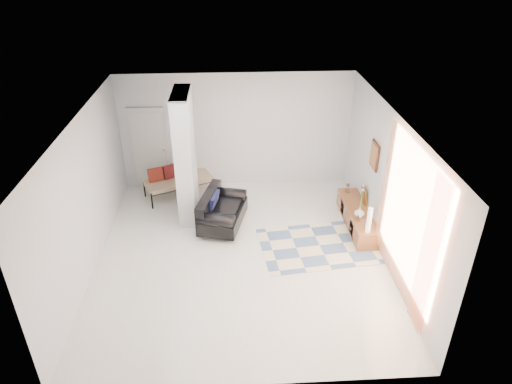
{
  "coord_description": "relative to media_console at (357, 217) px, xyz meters",
  "views": [
    {
      "loc": [
        -0.11,
        -7.22,
        5.45
      ],
      "look_at": [
        0.34,
        0.6,
        1.06
      ],
      "focal_mm": 32.0,
      "sensor_mm": 36.0,
      "label": 1
    }
  ],
  "objects": [
    {
      "name": "ceiling",
      "position": [
        -2.52,
        -0.9,
        2.6
      ],
      "size": [
        6.0,
        6.0,
        0.0
      ],
      "primitive_type": "plane",
      "rotation": [
        3.14,
        0.0,
        0.0
      ],
      "color": "white",
      "rests_on": "wall_back"
    },
    {
      "name": "cylinder_lamp",
      "position": [
        -0.02,
        -0.83,
        0.46
      ],
      "size": [
        0.1,
        0.1,
        0.53
      ],
      "primitive_type": "cylinder",
      "color": "white",
      "rests_on": "media_console"
    },
    {
      "name": "bronze_figurine",
      "position": [
        -0.05,
        0.74,
        0.31
      ],
      "size": [
        0.12,
        0.12,
        0.22
      ],
      "primitive_type": null,
      "rotation": [
        0.0,
        0.0,
        0.07
      ],
      "color": "#332417",
      "rests_on": "media_console"
    },
    {
      "name": "curtain",
      "position": [
        0.15,
        -2.05,
        1.25
      ],
      "size": [
        0.0,
        2.55,
        2.55
      ],
      "primitive_type": "plane",
      "rotation": [
        1.57,
        0.0,
        1.57
      ],
      "color": "#FF7B43",
      "rests_on": "wall_right"
    },
    {
      "name": "partition_column",
      "position": [
        -3.62,
        0.7,
        1.2
      ],
      "size": [
        0.35,
        1.2,
        2.8
      ],
      "primitive_type": "cube",
      "color": "silver",
      "rests_on": "floor"
    },
    {
      "name": "wall_right",
      "position": [
        0.23,
        -0.9,
        1.2
      ],
      "size": [
        0.0,
        6.0,
        6.0
      ],
      "primitive_type": "plane",
      "rotation": [
        1.57,
        0.0,
        -1.57
      ],
      "color": "silver",
      "rests_on": "ground"
    },
    {
      "name": "area_rug",
      "position": [
        -0.92,
        -0.7,
        -0.2
      ],
      "size": [
        2.52,
        1.83,
        0.01
      ],
      "primitive_type": "cube",
      "rotation": [
        0.0,
        0.0,
        0.12
      ],
      "color": "beige",
      "rests_on": "floor"
    },
    {
      "name": "hallway_door",
      "position": [
        -4.62,
        2.06,
        0.82
      ],
      "size": [
        0.85,
        0.06,
        2.04
      ],
      "primitive_type": "cube",
      "color": "silver",
      "rests_on": "floor"
    },
    {
      "name": "wall_back",
      "position": [
        -2.52,
        2.1,
        1.2
      ],
      "size": [
        6.0,
        0.0,
        6.0
      ],
      "primitive_type": "plane",
      "rotation": [
        1.57,
        0.0,
        0.0
      ],
      "color": "silver",
      "rests_on": "ground"
    },
    {
      "name": "vase",
      "position": [
        -0.05,
        -0.28,
        0.3
      ],
      "size": [
        0.21,
        0.21,
        0.21
      ],
      "primitive_type": "imported",
      "rotation": [
        0.0,
        0.0,
        0.03
      ],
      "color": "silver",
      "rests_on": "media_console"
    },
    {
      "name": "daybed",
      "position": [
        -3.96,
        1.56,
        0.22
      ],
      "size": [
        1.68,
        1.23,
        0.77
      ],
      "rotation": [
        0.0,
        0.0,
        0.42
      ],
      "color": "black",
      "rests_on": "floor"
    },
    {
      "name": "media_console",
      "position": [
        0.0,
        0.0,
        0.0
      ],
      "size": [
        0.45,
        1.91,
        0.8
      ],
      "color": "brown",
      "rests_on": "floor"
    },
    {
      "name": "wall_art",
      "position": [
        0.2,
        -0.0,
        1.45
      ],
      "size": [
        0.04,
        0.45,
        0.55
      ],
      "primitive_type": "cube",
      "color": "#3D1F10",
      "rests_on": "wall_right"
    },
    {
      "name": "wall_front",
      "position": [
        -2.52,
        -3.9,
        1.2
      ],
      "size": [
        6.0,
        0.0,
        6.0
      ],
      "primitive_type": "plane",
      "rotation": [
        -1.57,
        0.0,
        0.0
      ],
      "color": "silver",
      "rests_on": "ground"
    },
    {
      "name": "floor",
      "position": [
        -2.52,
        -0.9,
        -0.2
      ],
      "size": [
        6.0,
        6.0,
        0.0
      ],
      "primitive_type": "plane",
      "color": "silver",
      "rests_on": "ground"
    },
    {
      "name": "loveseat",
      "position": [
        -2.92,
        0.16,
        0.16
      ],
      "size": [
        1.1,
        1.51,
        0.76
      ],
      "rotation": [
        0.0,
        0.0,
        -0.25
      ],
      "color": "silver",
      "rests_on": "floor"
    },
    {
      "name": "wall_left",
      "position": [
        -5.27,
        -0.9,
        1.2
      ],
      "size": [
        0.0,
        6.0,
        6.0
      ],
      "primitive_type": "plane",
      "rotation": [
        1.57,
        0.0,
        1.57
      ],
      "color": "silver",
      "rests_on": "ground"
    }
  ]
}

